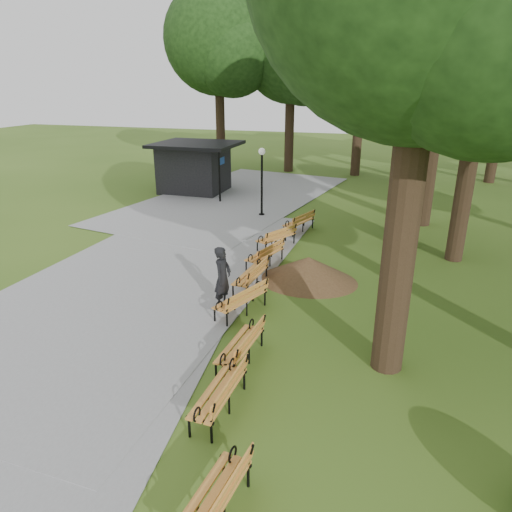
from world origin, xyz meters
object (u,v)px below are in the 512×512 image
(kiosk, at_px, (194,167))
(bench_1, at_px, (218,393))
(bench_6, at_px, (276,237))
(lawn_tree_2, at_px, (424,16))
(person, at_px, (223,278))
(lawn_tree_1, at_px, (493,10))
(bench_5, at_px, (265,254))
(bench_3, at_px, (241,299))
(bench_4, at_px, (250,275))
(bench_2, at_px, (240,345))
(dirt_mound, at_px, (308,269))
(bench_0, at_px, (210,501))
(lamp_post, at_px, (262,168))
(bench_7, at_px, (299,222))

(kiosk, bearing_deg, bench_1, -64.06)
(bench_6, xyz_separation_m, lawn_tree_2, (4.55, 2.08, 7.71))
(bench_1, bearing_deg, kiosk, -152.17)
(person, distance_m, lawn_tree_1, 11.49)
(kiosk, height_order, bench_5, kiosk)
(bench_6, bearing_deg, bench_3, 31.53)
(bench_3, distance_m, bench_4, 1.71)
(lawn_tree_1, bearing_deg, bench_2, -121.88)
(bench_1, xyz_separation_m, bench_4, (-1.17, 5.70, 0.00))
(person, height_order, dirt_mound, person)
(bench_0, distance_m, bench_1, 2.47)
(bench_1, bearing_deg, bench_4, -166.02)
(lawn_tree_2, bearing_deg, bench_6, -155.40)
(person, bearing_deg, bench_0, -154.67)
(bench_4, xyz_separation_m, bench_6, (-0.18, 3.85, 0.00))
(bench_2, relative_size, bench_6, 1.00)
(lamp_post, xyz_separation_m, dirt_mound, (3.64, -7.04, -1.90))
(lawn_tree_1, bearing_deg, lawn_tree_2, 144.71)
(lawn_tree_1, bearing_deg, dirt_mound, -143.65)
(bench_0, bearing_deg, bench_3, -158.14)
(bench_1, bearing_deg, lawn_tree_1, 155.83)
(bench_0, bearing_deg, lawn_tree_2, 177.06)
(bench_3, xyz_separation_m, lawn_tree_1, (6.05, 6.25, 7.66))
(person, xyz_separation_m, bench_3, (0.61, -0.24, -0.47))
(kiosk, xyz_separation_m, bench_0, (9.22, -20.08, -0.98))
(dirt_mound, xyz_separation_m, lawn_tree_1, (4.69, 3.45, 7.69))
(bench_7, bearing_deg, bench_2, 24.29)
(kiosk, xyz_separation_m, lawn_tree_1, (13.56, -7.48, 6.68))
(bench_3, xyz_separation_m, bench_5, (-0.35, 3.61, 0.00))
(kiosk, height_order, lawn_tree_1, lawn_tree_1)
(bench_5, bearing_deg, bench_1, 25.75)
(lawn_tree_2, bearing_deg, kiosk, 152.28)
(person, bearing_deg, bench_5, 1.60)
(bench_1, bearing_deg, bench_0, 21.10)
(bench_3, xyz_separation_m, bench_6, (-0.44, 5.54, 0.00))
(bench_2, bearing_deg, bench_4, -161.41)
(dirt_mound, relative_size, bench_0, 1.41)
(dirt_mound, distance_m, lawn_tree_2, 9.53)
(dirt_mound, xyz_separation_m, bench_6, (-1.79, 2.74, 0.03))
(bench_4, bearing_deg, kiosk, -143.80)
(bench_2, xyz_separation_m, bench_4, (-1.01, 3.94, 0.00))
(person, height_order, lawn_tree_1, lawn_tree_1)
(kiosk, distance_m, bench_7, 9.56)
(kiosk, bearing_deg, bench_0, -64.81)
(bench_1, xyz_separation_m, lawn_tree_1, (5.13, 10.26, 7.66))
(kiosk, bearing_deg, lamp_post, -36.12)
(lamp_post, relative_size, dirt_mound, 1.20)
(dirt_mound, relative_size, bench_3, 1.41)
(bench_4, height_order, lawn_tree_2, lawn_tree_2)
(bench_2, distance_m, bench_7, 10.13)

